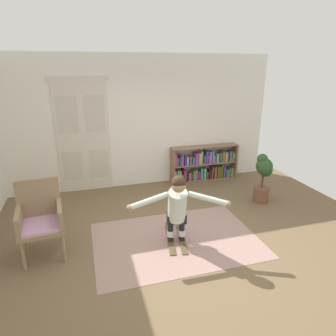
{
  "coord_description": "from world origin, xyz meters",
  "views": [
    {
      "loc": [
        -1.3,
        -3.86,
        2.63
      ],
      "look_at": [
        -0.01,
        0.53,
        1.05
      ],
      "focal_mm": 31.62,
      "sensor_mm": 36.0,
      "label": 1
    }
  ],
  "objects_px": {
    "bookshelf": "(203,165)",
    "wicker_chair": "(40,217)",
    "potted_plant": "(263,176)",
    "skis_pair": "(176,237)",
    "person_skier": "(177,205)"
  },
  "relations": [
    {
      "from": "wicker_chair",
      "to": "person_skier",
      "type": "distance_m",
      "value": 1.98
    },
    {
      "from": "bookshelf",
      "to": "skis_pair",
      "type": "bearing_deg",
      "value": -121.55
    },
    {
      "from": "wicker_chair",
      "to": "potted_plant",
      "type": "relative_size",
      "value": 1.06
    },
    {
      "from": "wicker_chair",
      "to": "skis_pair",
      "type": "distance_m",
      "value": 2.07
    },
    {
      "from": "potted_plant",
      "to": "person_skier",
      "type": "height_order",
      "value": "person_skier"
    },
    {
      "from": "potted_plant",
      "to": "bookshelf",
      "type": "bearing_deg",
      "value": 112.94
    },
    {
      "from": "bookshelf",
      "to": "wicker_chair",
      "type": "relative_size",
      "value": 1.49
    },
    {
      "from": "bookshelf",
      "to": "wicker_chair",
      "type": "distance_m",
      "value": 4.01
    },
    {
      "from": "bookshelf",
      "to": "skis_pair",
      "type": "xyz_separation_m",
      "value": [
        -1.43,
        -2.33,
        -0.35
      ]
    },
    {
      "from": "bookshelf",
      "to": "skis_pair",
      "type": "relative_size",
      "value": 1.81
    },
    {
      "from": "bookshelf",
      "to": "person_skier",
      "type": "relative_size",
      "value": 1.12
    },
    {
      "from": "bookshelf",
      "to": "wicker_chair",
      "type": "bearing_deg",
      "value": -148.2
    },
    {
      "from": "potted_plant",
      "to": "skis_pair",
      "type": "height_order",
      "value": "potted_plant"
    },
    {
      "from": "potted_plant",
      "to": "skis_pair",
      "type": "relative_size",
      "value": 1.15
    },
    {
      "from": "bookshelf",
      "to": "potted_plant",
      "type": "height_order",
      "value": "potted_plant"
    }
  ]
}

